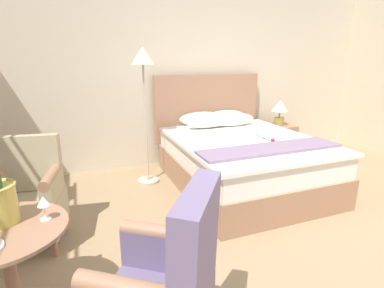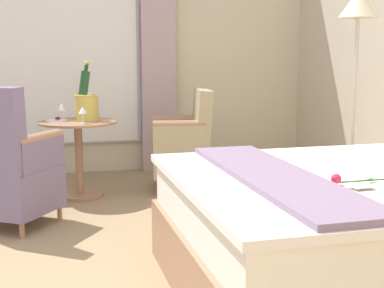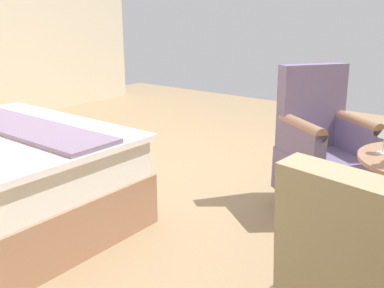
% 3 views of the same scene
% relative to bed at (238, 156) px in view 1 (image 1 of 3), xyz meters
% --- Properties ---
extents(ground_plane, '(7.64, 7.64, 0.00)m').
position_rel_bed_xyz_m(ground_plane, '(-0.25, -1.57, -0.36)').
color(ground_plane, '#9B7F5C').
extents(wall_headboard_side, '(6.26, 0.12, 2.86)m').
position_rel_bed_xyz_m(wall_headboard_side, '(-0.25, 1.14, 1.07)').
color(wall_headboard_side, beige).
rests_on(wall_headboard_side, ground).
extents(bed, '(1.67, 2.14, 1.34)m').
position_rel_bed_xyz_m(bed, '(0.00, 0.00, 0.00)').
color(bed, '#9F7356').
rests_on(bed, ground).
extents(nightstand, '(0.50, 0.41, 0.54)m').
position_rel_bed_xyz_m(nightstand, '(1.11, 0.68, -0.09)').
color(nightstand, '#9F7356').
rests_on(nightstand, ground).
extents(bedside_lamp, '(0.26, 0.26, 0.40)m').
position_rel_bed_xyz_m(bedside_lamp, '(1.11, 0.68, 0.44)').
color(bedside_lamp, olive).
rests_on(bedside_lamp, nightstand).
extents(floor_lamp_brass, '(0.28, 0.28, 1.70)m').
position_rel_bed_xyz_m(floor_lamp_brass, '(-1.09, 0.44, 1.00)').
color(floor_lamp_brass, beige).
rests_on(floor_lamp_brass, ground).
extents(side_table_round, '(0.67, 0.67, 0.67)m').
position_rel_bed_xyz_m(side_table_round, '(-2.31, -1.48, 0.05)').
color(side_table_round, '#9F7356').
rests_on(side_table_round, ground).
extents(wine_glass_near_edge, '(0.07, 0.07, 0.15)m').
position_rel_bed_xyz_m(wine_glass_near_edge, '(-2.09, -1.45, 0.41)').
color(wine_glass_near_edge, white).
rests_on(wine_glass_near_edge, side_table_round).
extents(armchair_by_window, '(0.61, 0.61, 0.93)m').
position_rel_bed_xyz_m(armchair_by_window, '(-2.32, -0.53, 0.07)').
color(armchair_by_window, '#9F7356').
rests_on(armchair_by_window, ground).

